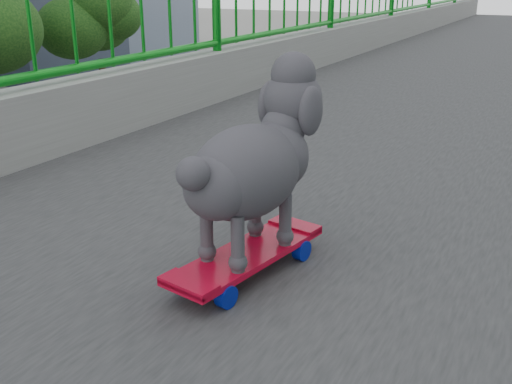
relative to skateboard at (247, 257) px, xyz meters
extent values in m
cube|color=#2D2D2F|center=(0.04, 0.10, -0.30)|extent=(3.00, 24.00, 0.50)
cube|color=slate|center=(0.04, 9.10, -3.80)|extent=(1.20, 1.20, 6.50)
cylinder|color=black|center=(-25.86, 28.10, -5.67)|extent=(0.44, 0.44, 2.77)
ellipsoid|color=black|center=(-25.86, 28.10, -2.42)|extent=(4.40, 4.40, 3.74)
cube|color=red|center=(0.00, 0.00, 0.01)|extent=(0.24, 0.53, 0.02)
cube|color=#99999E|center=(-0.03, -0.16, -0.01)|extent=(0.09, 0.05, 0.02)
cylinder|color=#061794|center=(-0.09, -0.15, -0.02)|extent=(0.04, 0.06, 0.06)
sphere|color=yellow|center=(-0.09, -0.15, -0.02)|extent=(0.03, 0.03, 0.03)
cylinder|color=#061794|center=(0.04, -0.17, -0.02)|extent=(0.04, 0.06, 0.06)
sphere|color=yellow|center=(0.04, -0.17, -0.02)|extent=(0.03, 0.03, 0.03)
cube|color=#99999E|center=(0.03, 0.16, -0.01)|extent=(0.09, 0.05, 0.02)
cylinder|color=#061794|center=(-0.04, 0.17, -0.02)|extent=(0.04, 0.06, 0.06)
sphere|color=yellow|center=(-0.04, 0.17, -0.02)|extent=(0.03, 0.03, 0.03)
cylinder|color=#061794|center=(0.09, 0.15, -0.02)|extent=(0.04, 0.06, 0.06)
sphere|color=yellow|center=(0.09, 0.15, -0.02)|extent=(0.03, 0.03, 0.03)
ellipsoid|color=#2A282C|center=(0.00, 0.00, 0.24)|extent=(0.29, 0.39, 0.24)
sphere|color=#2A282C|center=(0.04, 0.20, 0.39)|extent=(0.16, 0.16, 0.16)
sphere|color=black|center=(0.05, 0.30, 0.37)|extent=(0.03, 0.03, 0.03)
sphere|color=#2A282C|center=(-0.03, -0.19, 0.28)|extent=(0.08, 0.08, 0.08)
cylinder|color=#2A282C|center=(-0.03, 0.11, 0.09)|extent=(0.03, 0.03, 0.15)
cylinder|color=#2A282C|center=(0.07, 0.09, 0.09)|extent=(0.03, 0.03, 0.15)
cylinder|color=#2A282C|center=(-0.07, -0.09, 0.09)|extent=(0.03, 0.03, 0.15)
cylinder|color=#2A282C|center=(0.03, -0.11, 0.09)|extent=(0.03, 0.03, 0.15)
imported|color=#9E9EA3|center=(-5.96, 15.35, -6.26)|extent=(1.86, 4.62, 1.57)
imported|color=black|center=(-9.16, 10.85, -6.39)|extent=(1.39, 4.00, 1.32)
imported|color=white|center=(-12.36, 10.24, -6.26)|extent=(2.64, 5.72, 1.59)
camera|label=1|loc=(0.69, -1.26, 0.71)|focal=42.00mm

